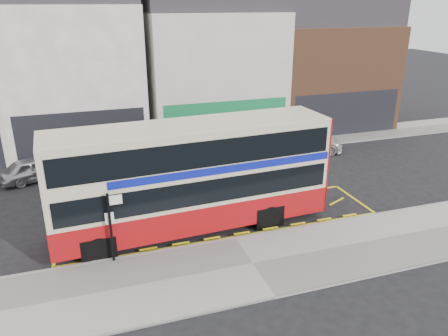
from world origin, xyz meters
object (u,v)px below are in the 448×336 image
object	(u,v)px
car_white	(304,141)
street_tree_right	(249,97)
double_decker_bus	(193,175)
car_grey	(179,155)
car_silver	(36,168)
bus_stop_post	(112,220)

from	to	relation	value
car_white	street_tree_right	xyz separation A→B (m)	(-2.54, 3.47, 2.34)
double_decker_bus	street_tree_right	distance (m)	13.00
car_grey	street_tree_right	xyz separation A→B (m)	(5.69, 3.36, 2.43)
double_decker_bus	car_grey	distance (m)	7.99
double_decker_bus	car_grey	xyz separation A→B (m)	(1.12, 7.70, -1.81)
car_white	car_grey	bearing A→B (deg)	104.48
car_silver	car_grey	distance (m)	7.90
car_grey	double_decker_bus	bearing A→B (deg)	177.98
car_white	street_tree_right	bearing A→B (deg)	51.49
car_silver	car_white	distance (m)	16.13
car_grey	car_silver	bearing A→B (deg)	94.50
car_grey	car_white	xyz separation A→B (m)	(8.23, -0.11, 0.09)
car_white	car_silver	bearing A→B (deg)	104.01
double_decker_bus	street_tree_right	world-z (taller)	double_decker_bus
car_grey	street_tree_right	bearing A→B (deg)	-53.21
bus_stop_post	double_decker_bus	bearing A→B (deg)	25.40
bus_stop_post	street_tree_right	world-z (taller)	street_tree_right
car_silver	double_decker_bus	bearing A→B (deg)	-159.02
double_decker_bus	car_white	distance (m)	12.17
car_grey	car_white	bearing A→B (deg)	-84.52
bus_stop_post	car_silver	distance (m)	10.29
bus_stop_post	street_tree_right	bearing A→B (deg)	50.04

